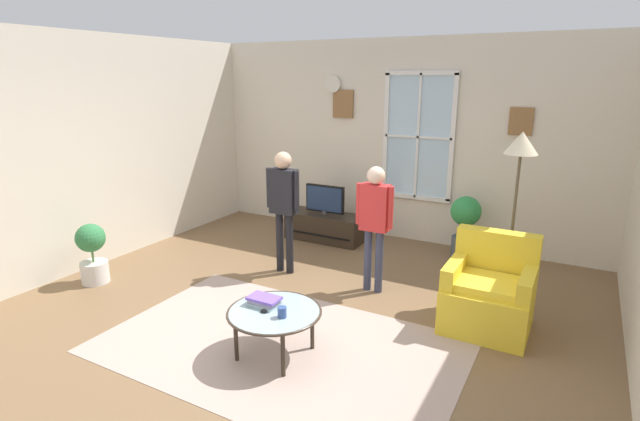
{
  "coord_description": "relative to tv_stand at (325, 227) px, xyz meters",
  "views": [
    {
      "loc": [
        2.34,
        -3.34,
        2.29
      ],
      "look_at": [
        0.01,
        0.89,
        0.95
      ],
      "focal_mm": 27.27,
      "sensor_mm": 36.0,
      "label": 1
    }
  ],
  "objects": [
    {
      "name": "side_wall_left",
      "position": [
        -2.1,
        -2.53,
        1.2
      ],
      "size": [
        0.12,
        6.31,
        2.79
      ],
      "color": "beige",
      "rests_on": "ground_plane"
    },
    {
      "name": "cup",
      "position": [
        1.17,
        -2.91,
        0.26
      ],
      "size": [
        0.07,
        0.07,
        0.09
      ],
      "primitive_type": "cylinder",
      "color": "#334C8C",
      "rests_on": "coffee_table"
    },
    {
      "name": "book_stack",
      "position": [
        0.92,
        -2.8,
        0.25
      ],
      "size": [
        0.27,
        0.2,
        0.08
      ],
      "color": "#96AFB4",
      "rests_on": "coffee_table"
    },
    {
      "name": "television",
      "position": [
        0.0,
        -0.0,
        0.41
      ],
      "size": [
        0.59,
        0.08,
        0.42
      ],
      "color": "#4C4C4C",
      "rests_on": "tv_stand"
    },
    {
      "name": "back_wall",
      "position": [
        0.82,
        0.68,
        1.21
      ],
      "size": [
        5.72,
        0.17,
        2.79
      ],
      "color": "beige",
      "rests_on": "ground_plane"
    },
    {
      "name": "ground_plane",
      "position": [
        0.81,
        -2.53,
        -0.2
      ],
      "size": [
        6.32,
        6.91,
        0.02
      ],
      "primitive_type": "cube",
      "color": "brown"
    },
    {
      "name": "person_black_shirt",
      "position": [
        0.14,
        -1.28,
        0.72
      ],
      "size": [
        0.44,
        0.2,
        1.46
      ],
      "color": "black",
      "rests_on": "ground_plane"
    },
    {
      "name": "potted_plant_by_window",
      "position": [
        1.91,
        0.25,
        0.28
      ],
      "size": [
        0.38,
        0.38,
        0.81
      ],
      "color": "#4C565B",
      "rests_on": "ground_plane"
    },
    {
      "name": "tv_stand",
      "position": [
        0.0,
        0.0,
        0.0
      ],
      "size": [
        1.11,
        0.46,
        0.39
      ],
      "color": "#2D2319",
      "rests_on": "ground_plane"
    },
    {
      "name": "floor_lamp",
      "position": [
        2.6,
        -0.81,
        1.29
      ],
      "size": [
        0.32,
        0.32,
        1.77
      ],
      "color": "black",
      "rests_on": "ground_plane"
    },
    {
      "name": "armchair",
      "position": [
        2.53,
        -1.48,
        0.13
      ],
      "size": [
        0.76,
        0.74,
        0.87
      ],
      "color": "yellow",
      "rests_on": "ground_plane"
    },
    {
      "name": "area_rug",
      "position": [
        1.02,
        -2.73,
        -0.19
      ],
      "size": [
        3.1,
        1.92,
        0.01
      ],
      "primitive_type": "cube",
      "color": "tan",
      "rests_on": "ground_plane"
    },
    {
      "name": "coffee_table",
      "position": [
        1.05,
        -2.85,
        0.19
      ],
      "size": [
        0.8,
        0.8,
        0.41
      ],
      "color": "#99B2B7",
      "rests_on": "ground_plane"
    },
    {
      "name": "person_red_shirt",
      "position": [
        1.28,
        -1.27,
        0.68
      ],
      "size": [
        0.42,
        0.19,
        1.39
      ],
      "color": "#333851",
      "rests_on": "ground_plane"
    },
    {
      "name": "remote_near_books",
      "position": [
        0.99,
        -2.86,
        0.22
      ],
      "size": [
        0.05,
        0.14,
        0.02
      ],
      "primitive_type": "cube",
      "rotation": [
        0.0,
        0.0,
        0.08
      ],
      "color": "black",
      "rests_on": "coffee_table"
    },
    {
      "name": "potted_plant_corner",
      "position": [
        -1.59,
        -2.6,
        0.17
      ],
      "size": [
        0.32,
        0.32,
        0.7
      ],
      "color": "silver",
      "rests_on": "ground_plane"
    }
  ]
}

